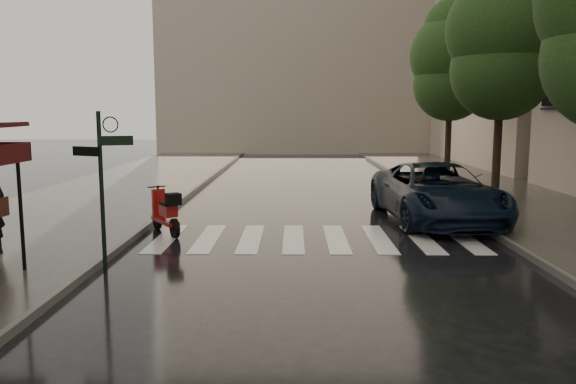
{
  "coord_description": "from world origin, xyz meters",
  "views": [
    {
      "loc": [
        2.46,
        -7.53,
        3.05
      ],
      "look_at": [
        2.33,
        4.29,
        1.4
      ],
      "focal_mm": 35.0,
      "sensor_mm": 36.0,
      "label": 1
    }
  ],
  "objects": [
    {
      "name": "parked_car",
      "position": [
        6.52,
        8.36,
        0.83
      ],
      "size": [
        3.16,
        6.14,
        1.66
      ],
      "primitive_type": "imported",
      "rotation": [
        0.0,
        0.0,
        0.07
      ],
      "color": "black",
      "rests_on": "ground"
    },
    {
      "name": "ground",
      "position": [
        0.0,
        0.0,
        0.0
      ],
      "size": [
        120.0,
        120.0,
        0.0
      ],
      "primitive_type": "plane",
      "color": "black",
      "rests_on": "ground"
    },
    {
      "name": "sidewalk_near",
      "position": [
        -4.5,
        12.0,
        0.06
      ],
      "size": [
        6.0,
        60.0,
        0.12
      ],
      "primitive_type": "cube",
      "color": "#38332D",
      "rests_on": "ground"
    },
    {
      "name": "curb_near",
      "position": [
        -1.45,
        12.0,
        0.07
      ],
      "size": [
        0.12,
        60.0,
        0.16
      ],
      "primitive_type": "cube",
      "color": "#595651",
      "rests_on": "ground"
    },
    {
      "name": "tree_far",
      "position": [
        9.7,
        19.0,
        5.46
      ],
      "size": [
        3.8,
        3.8,
        8.16
      ],
      "color": "black",
      "rests_on": "sidewalk_far"
    },
    {
      "name": "crosswalk",
      "position": [
        2.98,
        6.0,
        0.01
      ],
      "size": [
        7.85,
        3.2,
        0.01
      ],
      "color": "silver",
      "rests_on": "ground"
    },
    {
      "name": "tree_mid",
      "position": [
        9.5,
        12.0,
        5.59
      ],
      "size": [
        3.8,
        3.8,
        8.34
      ],
      "color": "black",
      "rests_on": "sidewalk_far"
    },
    {
      "name": "haussmann_far",
      "position": [
        16.5,
        26.0,
        9.25
      ],
      "size": [
        8.0,
        16.0,
        18.5
      ],
      "primitive_type": "cube",
      "color": "tan",
      "rests_on": "ground"
    },
    {
      "name": "signpost",
      "position": [
        -1.19,
        3.0,
        1.83
      ],
      "size": [
        1.17,
        0.29,
        3.1
      ],
      "color": "black",
      "rests_on": "ground"
    },
    {
      "name": "curb_far",
      "position": [
        7.45,
        12.0,
        0.07
      ],
      "size": [
        0.12,
        60.0,
        0.16
      ],
      "primitive_type": "cube",
      "color": "#595651",
      "rests_on": "ground"
    },
    {
      "name": "sidewalk_far",
      "position": [
        10.25,
        12.0,
        0.06
      ],
      "size": [
        5.5,
        60.0,
        0.12
      ],
      "primitive_type": "cube",
      "color": "#38332D",
      "rests_on": "ground"
    },
    {
      "name": "scooter",
      "position": [
        -0.8,
        6.52,
        0.54
      ],
      "size": [
        1.08,
        1.54,
        1.17
      ],
      "rotation": [
        0.0,
        0.0,
        0.57
      ],
      "color": "black",
      "rests_on": "ground"
    },
    {
      "name": "backdrop_building",
      "position": [
        3.0,
        38.0,
        10.0
      ],
      "size": [
        22.0,
        6.0,
        20.0
      ],
      "primitive_type": "cube",
      "color": "tan",
      "rests_on": "ground"
    }
  ]
}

